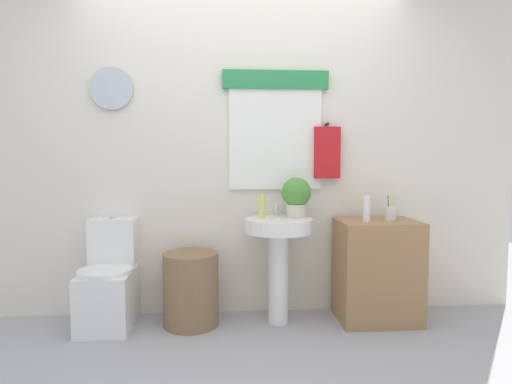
% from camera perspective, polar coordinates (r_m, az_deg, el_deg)
% --- Properties ---
extents(ground_plane, '(8.00, 8.00, 0.00)m').
position_cam_1_polar(ground_plane, '(2.53, -0.64, -24.28)').
color(ground_plane, '#A3A3A8').
extents(back_wall, '(4.40, 0.18, 2.60)m').
position_cam_1_polar(back_wall, '(3.37, -1.70, 5.92)').
color(back_wall, silver).
rests_on(back_wall, ground_plane).
extents(toilet, '(0.38, 0.51, 0.79)m').
position_cam_1_polar(toilet, '(3.35, -19.10, -11.71)').
color(toilet, white).
rests_on(toilet, ground_plane).
extents(laundry_hamper, '(0.40, 0.40, 0.54)m').
position_cam_1_polar(laundry_hamper, '(3.22, -8.74, -12.75)').
color(laundry_hamper, '#846647').
rests_on(laundry_hamper, ground_plane).
extents(pedestal_sink, '(0.50, 0.50, 0.78)m').
position_cam_1_polar(pedestal_sink, '(3.15, 3.03, -7.18)').
color(pedestal_sink, white).
rests_on(pedestal_sink, ground_plane).
extents(faucet, '(0.03, 0.03, 0.10)m').
position_cam_1_polar(faucet, '(3.23, 2.80, -2.42)').
color(faucet, silver).
rests_on(faucet, pedestal_sink).
extents(wooden_cabinet, '(0.58, 0.44, 0.76)m').
position_cam_1_polar(wooden_cabinet, '(3.37, 15.93, -10.11)').
color(wooden_cabinet, '#9E754C').
rests_on(wooden_cabinet, ground_plane).
extents(soap_bottle, '(0.05, 0.05, 0.17)m').
position_cam_1_polar(soap_bottle, '(3.15, 0.77, -1.94)').
color(soap_bottle, '#DBD166').
rests_on(soap_bottle, pedestal_sink).
extents(potted_plant, '(0.22, 0.22, 0.30)m').
position_cam_1_polar(potted_plant, '(3.18, 5.43, -0.47)').
color(potted_plant, beige).
rests_on(potted_plant, pedestal_sink).
extents(lotion_bottle, '(0.05, 0.05, 0.19)m').
position_cam_1_polar(lotion_bottle, '(3.21, 14.64, -2.17)').
color(lotion_bottle, white).
rests_on(lotion_bottle, wooden_cabinet).
extents(toothbrush_cup, '(0.08, 0.08, 0.18)m').
position_cam_1_polar(toothbrush_cup, '(3.34, 17.62, -2.71)').
color(toothbrush_cup, silver).
rests_on(toothbrush_cup, wooden_cabinet).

